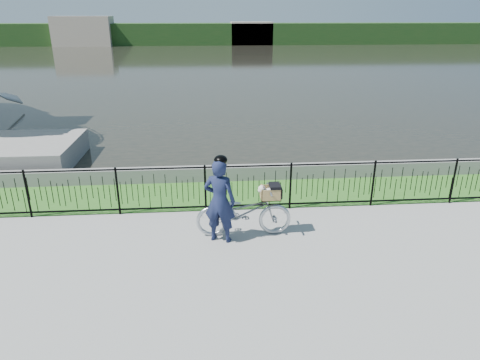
{
  "coord_description": "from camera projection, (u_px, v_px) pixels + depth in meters",
  "views": [
    {
      "loc": [
        -0.92,
        -7.59,
        4.37
      ],
      "look_at": [
        -0.24,
        1.0,
        1.0
      ],
      "focal_mm": 32.0,
      "sensor_mm": 36.0,
      "label": 1
    }
  ],
  "objects": [
    {
      "name": "water",
      "position": [
        215.0,
        64.0,
        39.35
      ],
      "size": [
        120.0,
        120.0,
        0.0
      ],
      "primitive_type": "plane",
      "color": "black",
      "rests_on": "ground"
    },
    {
      "name": "grass_strip",
      "position": [
        244.0,
        193.0,
        11.12
      ],
      "size": [
        60.0,
        2.0,
        0.01
      ],
      "primitive_type": "cube",
      "color": "#306720",
      "rests_on": "ground"
    },
    {
      "name": "bicycle_rig",
      "position": [
        244.0,
        211.0,
        8.87
      ],
      "size": [
        1.98,
        0.69,
        1.14
      ],
      "color": "#A8ACB4",
      "rests_on": "ground"
    },
    {
      "name": "far_building_right",
      "position": [
        251.0,
        33.0,
        62.88
      ],
      "size": [
        6.0,
        3.0,
        3.2
      ],
      "primitive_type": "cube",
      "color": "#A99A87",
      "rests_on": "ground"
    },
    {
      "name": "fence",
      "position": [
        248.0,
        187.0,
        9.99
      ],
      "size": [
        14.0,
        0.06,
        1.15
      ],
      "primitive_type": null,
      "color": "black",
      "rests_on": "ground"
    },
    {
      "name": "quay_wall",
      "position": [
        241.0,
        173.0,
        11.98
      ],
      "size": [
        60.0,
        0.3,
        0.4
      ],
      "primitive_type": "cube",
      "color": "gray",
      "rests_on": "ground"
    },
    {
      "name": "far_treeline",
      "position": [
        211.0,
        34.0,
        63.87
      ],
      "size": [
        120.0,
        6.0,
        3.0
      ],
      "primitive_type": "cube",
      "color": "#204018",
      "rests_on": "ground"
    },
    {
      "name": "ground",
      "position": [
        256.0,
        243.0,
        8.71
      ],
      "size": [
        120.0,
        120.0,
        0.0
      ],
      "primitive_type": "plane",
      "color": "gray",
      "rests_on": "ground"
    },
    {
      "name": "cyclist",
      "position": [
        220.0,
        200.0,
        8.51
      ],
      "size": [
        0.74,
        0.6,
        1.83
      ],
      "color": "#151C3B",
      "rests_on": "ground"
    },
    {
      "name": "far_building_left",
      "position": [
        83.0,
        31.0,
        60.51
      ],
      "size": [
        8.0,
        4.0,
        4.0
      ],
      "primitive_type": "cube",
      "color": "#A99A87",
      "rests_on": "ground"
    }
  ]
}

